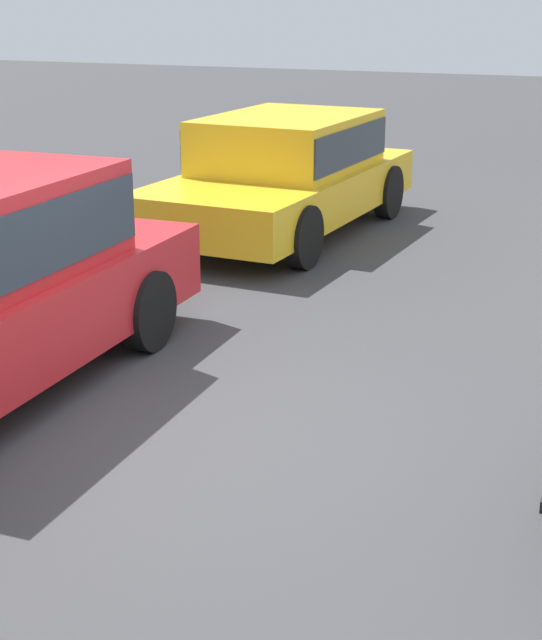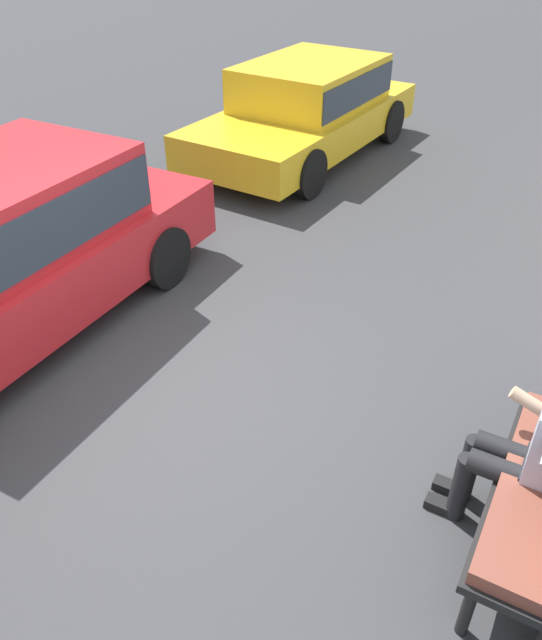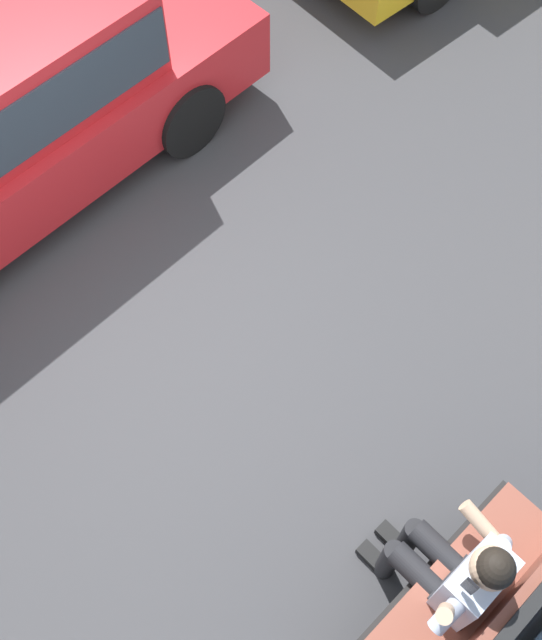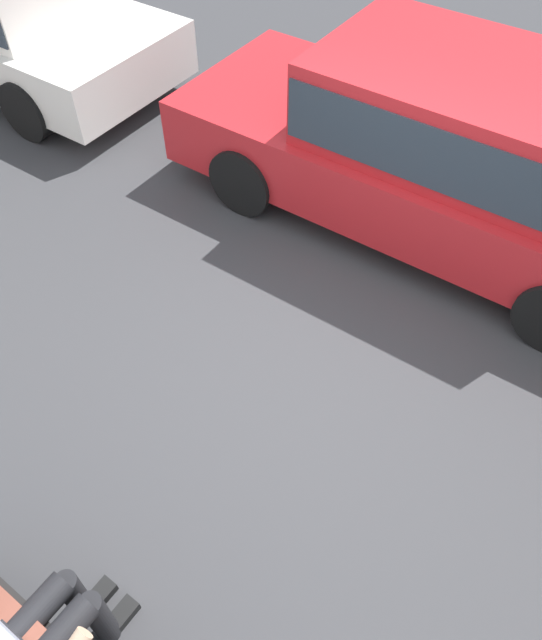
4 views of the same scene
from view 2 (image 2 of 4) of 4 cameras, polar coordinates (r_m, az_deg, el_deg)
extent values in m
plane|color=#38383A|center=(5.27, -8.68, -6.62)|extent=(60.00, 60.00, 0.00)
cylinder|color=black|center=(3.90, 17.50, -23.92)|extent=(0.07, 0.07, 0.43)
cylinder|color=black|center=(4.89, 21.98, -9.90)|extent=(0.07, 0.07, 0.43)
cube|color=black|center=(4.19, 23.39, -14.74)|extent=(1.65, 0.55, 0.06)
cylinder|color=black|center=(4.14, 20.43, -12.86)|extent=(0.15, 0.42, 0.15)
cylinder|color=black|center=(4.34, 16.96, -14.45)|extent=(0.12, 0.12, 0.54)
cube|color=black|center=(4.52, 15.44, -16.09)|extent=(0.10, 0.24, 0.07)
cylinder|color=black|center=(4.27, 20.95, -11.23)|extent=(0.15, 0.42, 0.15)
cylinder|color=black|center=(4.47, 17.58, -12.86)|extent=(0.12, 0.12, 0.54)
cube|color=black|center=(4.64, 16.09, -14.52)|extent=(0.10, 0.24, 0.07)
cube|color=black|center=(4.21, 23.51, -12.84)|extent=(0.34, 0.24, 0.14)
cylinder|color=tan|center=(4.25, 22.64, -7.02)|extent=(0.08, 0.27, 0.17)
cube|color=gold|center=(9.92, 3.01, 17.49)|extent=(4.38, 2.06, 0.50)
cube|color=gold|center=(9.92, 3.65, 20.81)|extent=(2.31, 1.72, 0.61)
cube|color=#28333D|center=(9.92, 3.65, 20.81)|extent=(2.27, 1.76, 0.43)
cylinder|color=black|center=(8.49, 3.56, 13.19)|extent=(0.67, 0.22, 0.66)
cylinder|color=black|center=(9.39, -6.01, 15.26)|extent=(0.67, 0.22, 0.66)
cylinder|color=black|center=(10.76, 10.91, 17.39)|extent=(0.67, 0.22, 0.66)
cylinder|color=black|center=(11.49, 2.55, 19.05)|extent=(0.67, 0.22, 0.66)
cylinder|color=black|center=(6.53, -9.59, 5.67)|extent=(0.65, 0.19, 0.65)
cylinder|color=black|center=(7.58, -19.94, 8.32)|extent=(0.65, 0.19, 0.65)
camera|label=1|loc=(2.21, -136.30, -48.00)|focal=55.00mm
camera|label=3|loc=(2.46, 75.94, 69.44)|focal=45.00mm
camera|label=4|loc=(4.42, 36.20, 34.14)|focal=35.00mm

